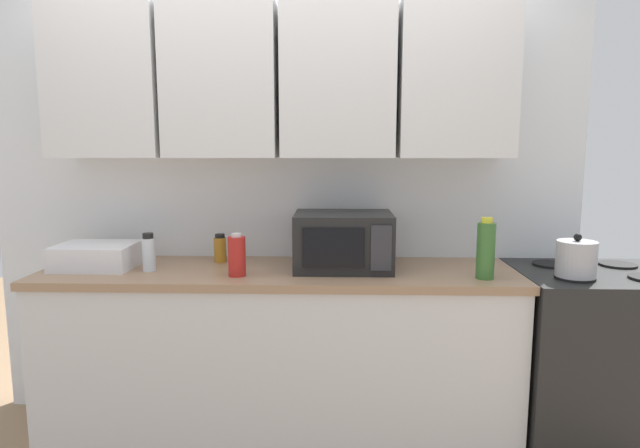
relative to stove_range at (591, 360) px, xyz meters
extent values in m
cube|color=white|center=(-1.56, 0.35, 0.85)|extent=(3.22, 0.06, 2.60)
cube|color=silver|center=(-2.43, 0.16, 1.37)|extent=(0.56, 0.33, 0.75)
cube|color=silver|center=(-1.85, 0.16, 1.37)|extent=(0.56, 0.33, 0.75)
cube|color=silver|center=(-1.27, 0.16, 1.37)|extent=(0.56, 0.33, 0.75)
cube|color=silver|center=(-0.69, 0.16, 1.37)|extent=(0.56, 0.33, 0.75)
cube|color=silver|center=(-1.56, 0.02, -0.02)|extent=(2.32, 0.60, 0.86)
cube|color=#9E7A5B|center=(-1.56, 0.02, 0.43)|extent=(2.35, 0.63, 0.04)
cube|color=black|center=(0.00, 0.00, 0.00)|extent=(0.76, 0.64, 0.90)
cylinder|color=black|center=(-0.17, -0.14, 0.45)|extent=(0.18, 0.18, 0.01)
cylinder|color=black|center=(-0.17, 0.14, 0.45)|extent=(0.18, 0.18, 0.01)
cylinder|color=black|center=(0.17, 0.14, 0.45)|extent=(0.18, 0.18, 0.01)
cylinder|color=#B2B2B7|center=(-0.17, -0.14, 0.54)|extent=(0.18, 0.18, 0.16)
sphere|color=black|center=(-0.17, -0.14, 0.64)|extent=(0.04, 0.04, 0.04)
cube|color=black|center=(-1.24, 0.04, 0.59)|extent=(0.48, 0.36, 0.28)
cube|color=black|center=(-1.29, -0.15, 0.59)|extent=(0.29, 0.01, 0.18)
cube|color=#2D2D33|center=(-1.06, -0.15, 0.59)|extent=(0.10, 0.01, 0.21)
cube|color=silver|center=(-2.48, 0.02, 0.51)|extent=(0.38, 0.30, 0.12)
cylinder|color=red|center=(-1.74, -0.13, 0.54)|extent=(0.08, 0.08, 0.19)
cylinder|color=silver|center=(-1.74, -0.13, 0.64)|extent=(0.05, 0.05, 0.02)
cylinder|color=silver|center=(-2.19, -0.04, 0.53)|extent=(0.06, 0.06, 0.16)
cylinder|color=black|center=(-2.19, -0.04, 0.62)|extent=(0.05, 0.05, 0.03)
cylinder|color=#AD701E|center=(-1.88, 0.17, 0.51)|extent=(0.06, 0.06, 0.13)
cylinder|color=black|center=(-1.88, 0.17, 0.59)|extent=(0.05, 0.05, 0.02)
cylinder|color=#386B2D|center=(-0.59, -0.15, 0.58)|extent=(0.08, 0.08, 0.26)
cylinder|color=yellow|center=(-0.59, -0.15, 0.72)|extent=(0.05, 0.05, 0.03)
camera|label=1|loc=(-1.27, -2.56, 1.05)|focal=29.82mm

